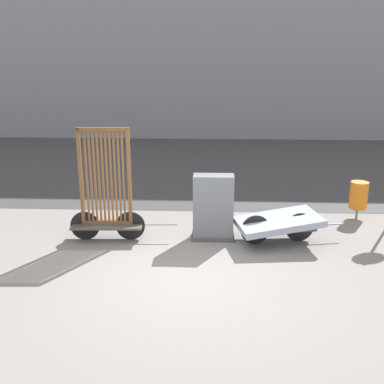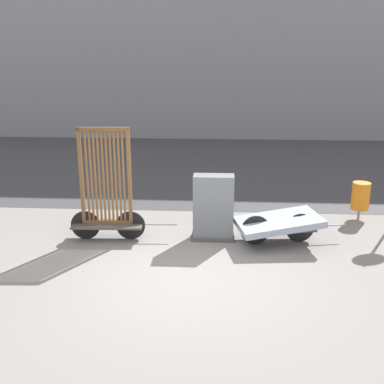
{
  "view_description": "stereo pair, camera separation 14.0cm",
  "coord_description": "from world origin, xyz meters",
  "px_view_note": "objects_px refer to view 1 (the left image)",
  "views": [
    {
      "loc": [
        0.39,
        -6.86,
        3.48
      ],
      "look_at": [
        0.0,
        1.62,
        1.03
      ],
      "focal_mm": 42.0,
      "sensor_mm": 36.0,
      "label": 1
    },
    {
      "loc": [
        0.53,
        -6.85,
        3.48
      ],
      "look_at": [
        0.0,
        1.62,
        1.03
      ],
      "focal_mm": 42.0,
      "sensor_mm": 36.0,
      "label": 2
    }
  ],
  "objects_px": {
    "utility_cabinet": "(213,209)",
    "trash_bin": "(359,195)",
    "bike_cart_with_bedframe": "(107,200)",
    "bike_cart_with_mattress": "(278,223)"
  },
  "relations": [
    {
      "from": "bike_cart_with_bedframe",
      "to": "bike_cart_with_mattress",
      "type": "height_order",
      "value": "bike_cart_with_bedframe"
    },
    {
      "from": "bike_cart_with_mattress",
      "to": "utility_cabinet",
      "type": "distance_m",
      "value": 1.32
    },
    {
      "from": "bike_cart_with_mattress",
      "to": "utility_cabinet",
      "type": "xyz_separation_m",
      "value": [
        -1.3,
        0.15,
        0.21
      ]
    },
    {
      "from": "trash_bin",
      "to": "utility_cabinet",
      "type": "bearing_deg",
      "value": -157.42
    },
    {
      "from": "bike_cart_with_bedframe",
      "to": "trash_bin",
      "type": "xyz_separation_m",
      "value": [
        5.46,
        1.54,
        -0.27
      ]
    },
    {
      "from": "bike_cart_with_mattress",
      "to": "trash_bin",
      "type": "bearing_deg",
      "value": 25.51
    },
    {
      "from": "bike_cart_with_bedframe",
      "to": "utility_cabinet",
      "type": "xyz_separation_m",
      "value": [
        2.13,
        0.15,
        -0.21
      ]
    },
    {
      "from": "bike_cart_with_bedframe",
      "to": "trash_bin",
      "type": "relative_size",
      "value": 2.61
    },
    {
      "from": "utility_cabinet",
      "to": "trash_bin",
      "type": "relative_size",
      "value": 1.53
    },
    {
      "from": "bike_cart_with_bedframe",
      "to": "bike_cart_with_mattress",
      "type": "distance_m",
      "value": 3.45
    }
  ]
}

